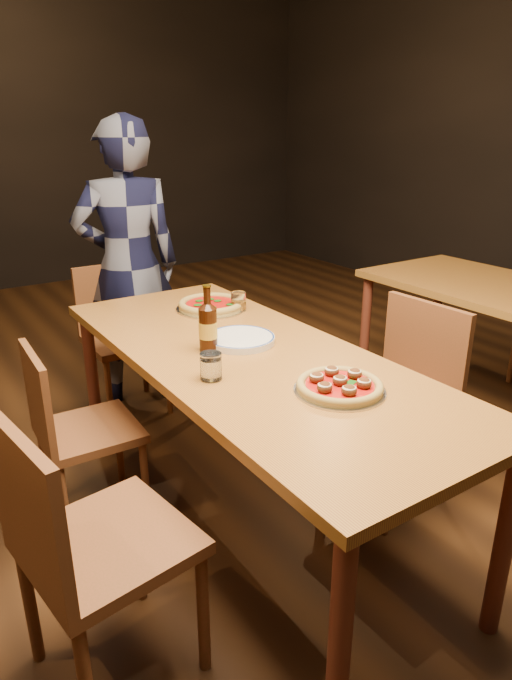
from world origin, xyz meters
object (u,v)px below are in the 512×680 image
diner (129,266)px  chair_main_nw (108,540)px  beer_bottle (208,328)px  table_main (249,370)px  chair_end (125,340)px  pizza_margherita (211,305)px  amber_glass (238,301)px  pizza_meatball (340,385)px  plate_stack (240,339)px  chair_main_e (389,404)px  chair_main_sw (89,429)px  water_glass (211,366)px

diner → chair_main_nw: bearing=79.5°
beer_bottle → table_main: bearing=-44.4°
chair_end → pizza_margherita: size_ratio=2.62×
chair_main_nw → diner: (0.79, 1.75, 0.36)m
chair_main_nw → amber_glass: chair_main_nw is taller
chair_main_nw → amber_glass: size_ratio=10.45×
table_main → chair_end: bearing=92.4°
pizza_meatball → plate_stack: pizza_meatball is taller
pizza_meatball → beer_bottle: 0.59m
diner → amber_glass: bearing=116.5°
amber_glass → diner: 0.90m
beer_bottle → diner: diner is taller
chair_main_e → pizza_meatball: (-0.51, -0.23, 0.31)m
table_main → plate_stack: bearing=73.5°
amber_glass → diner: size_ratio=0.05×
plate_stack → table_main: bearing=-106.5°
chair_main_e → beer_bottle: (-0.69, 0.33, 0.38)m
chair_main_sw → table_main: bearing=-122.8°
chair_main_e → pizza_margherita: size_ratio=2.75×
chair_end → pizza_margherita: bearing=-71.3°
chair_main_e → diner: (-0.51, 1.58, 0.36)m
plate_stack → diner: bearing=88.9°
pizza_meatball → amber_glass: 0.96m
chair_main_nw → chair_main_sw: chair_main_nw is taller
chair_main_e → amber_glass: (-0.31, 0.71, 0.33)m
chair_main_e → water_glass: bearing=-98.2°
chair_main_sw → amber_glass: bearing=-79.9°
chair_main_nw → chair_main_e: size_ratio=1.01×
chair_main_nw → pizza_margherita: chair_main_nw is taller
diner → table_main: bearing=101.2°
plate_stack → amber_glass: 0.43m
diner → pizza_margherita: bearing=111.0°
chair_end → water_glass: size_ratio=9.26×
water_glass → beer_bottle: bearing=62.8°
chair_main_sw → water_glass: bearing=-147.2°
plate_stack → pizza_margherita: bearing=74.9°
pizza_margherita → plate_stack: bearing=-105.1°
table_main → beer_bottle: (-0.11, 0.11, 0.16)m
chair_main_nw → chair_end: bearing=-31.0°
table_main → diner: diner is taller
pizza_meatball → diner: (-0.01, 1.81, 0.05)m
pizza_margherita → amber_glass: (0.10, -0.09, 0.02)m
plate_stack → amber_glass: amber_glass is taller
chair_main_sw → pizza_meatball: size_ratio=2.68×
chair_main_nw → pizza_margherita: (0.89, 0.97, 0.31)m
chair_end → pizza_meatball: 1.70m
chair_main_sw → plate_stack: chair_main_sw is taller
pizza_margherita → diner: bearing=97.3°
water_glass → chair_main_e: bearing=-6.2°
plate_stack → beer_bottle: size_ratio=1.09×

